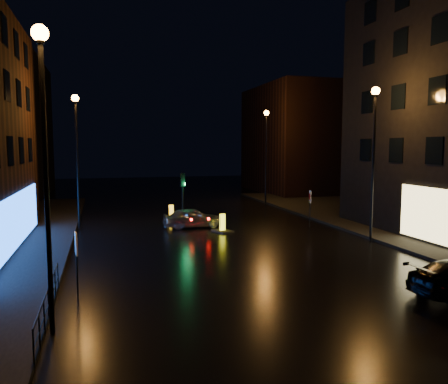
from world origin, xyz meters
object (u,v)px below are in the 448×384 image
at_px(bollard_near, 222,228).
at_px(road_sign_right, 310,200).
at_px(silver_hatchback, 192,218).
at_px(road_sign_left, 76,249).
at_px(bollard_far, 171,218).
at_px(traffic_signal, 183,217).

relative_size(bollard_near, road_sign_right, 0.63).
relative_size(silver_hatchback, road_sign_left, 1.63).
xyz_separation_m(bollard_near, road_sign_right, (5.84, -0.04, 1.55)).
bearing_deg(road_sign_left, silver_hatchback, 54.15).
relative_size(bollard_near, bollard_far, 1.12).
bearing_deg(road_sign_right, bollard_far, -12.26).
relative_size(traffic_signal, road_sign_right, 1.44).
bearing_deg(traffic_signal, bollard_near, -60.02).
bearing_deg(road_sign_right, traffic_signal, -5.62).
bearing_deg(bollard_near, road_sign_right, -22.59).
relative_size(bollard_far, road_sign_right, 0.56).
xyz_separation_m(bollard_far, road_sign_right, (8.26, -4.70, 1.54)).
distance_m(bollard_far, road_sign_left, 15.68).
bearing_deg(traffic_signal, road_sign_left, -114.70).
height_order(traffic_signal, silver_hatchback, traffic_signal).
relative_size(bollard_near, road_sign_left, 0.65).
distance_m(bollard_far, road_sign_right, 9.63).
xyz_separation_m(silver_hatchback, road_sign_left, (-6.45, -11.90, 1.08)).
height_order(silver_hatchback, bollard_near, silver_hatchback).
xyz_separation_m(silver_hatchback, bollard_near, (1.47, -1.95, -0.39)).
height_order(bollard_far, road_sign_right, road_sign_right).
distance_m(silver_hatchback, road_sign_right, 7.66).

